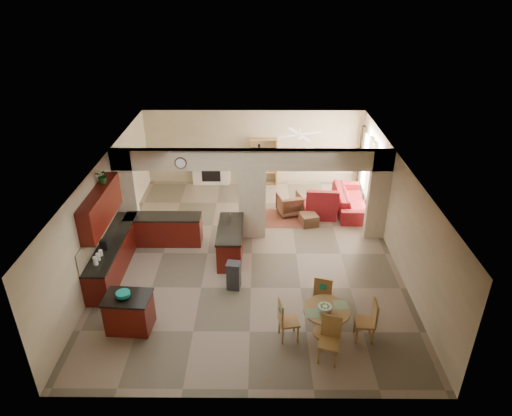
{
  "coord_description": "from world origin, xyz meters",
  "views": [
    {
      "loc": [
        0.19,
        -11.02,
        7.27
      ],
      "look_at": [
        0.12,
        0.3,
        1.32
      ],
      "focal_mm": 32.0,
      "sensor_mm": 36.0,
      "label": 1
    }
  ],
  "objects_px": {
    "kitchen_island": "(129,312)",
    "sofa": "(350,200)",
    "dining_table": "(326,317)",
    "armchair": "(290,204)"
  },
  "relations": [
    {
      "from": "sofa",
      "to": "armchair",
      "type": "height_order",
      "value": "sofa"
    },
    {
      "from": "dining_table",
      "to": "armchair",
      "type": "xyz_separation_m",
      "value": [
        -0.46,
        5.7,
        -0.13
      ]
    },
    {
      "from": "armchair",
      "to": "kitchen_island",
      "type": "bearing_deg",
      "value": 38.92
    },
    {
      "from": "dining_table",
      "to": "armchair",
      "type": "relative_size",
      "value": 1.34
    },
    {
      "from": "dining_table",
      "to": "armchair",
      "type": "distance_m",
      "value": 5.72
    },
    {
      "from": "armchair",
      "to": "sofa",
      "type": "bearing_deg",
      "value": 173.17
    },
    {
      "from": "kitchen_island",
      "to": "dining_table",
      "type": "xyz_separation_m",
      "value": [
        4.39,
        -0.17,
        0.03
      ]
    },
    {
      "from": "kitchen_island",
      "to": "sofa",
      "type": "distance_m",
      "value": 8.38
    },
    {
      "from": "kitchen_island",
      "to": "sofa",
      "type": "relative_size",
      "value": 0.44
    },
    {
      "from": "kitchen_island",
      "to": "sofa",
      "type": "bearing_deg",
      "value": 48.38
    }
  ]
}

